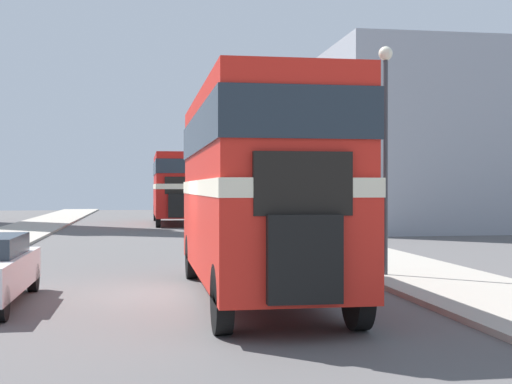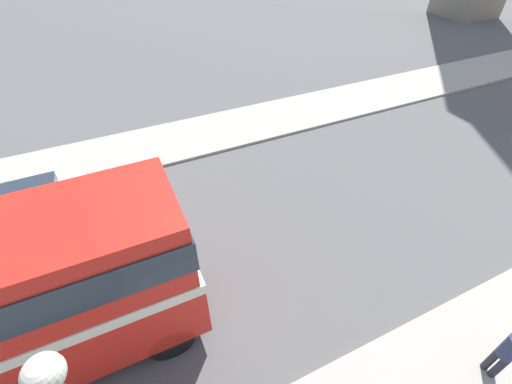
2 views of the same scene
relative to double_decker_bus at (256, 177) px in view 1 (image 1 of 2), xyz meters
name	(u,v)px [view 1 (image 1 of 2)]	position (x,y,z in m)	size (l,w,h in m)	color
ground_plane	(164,294)	(-1.91, 0.96, -2.58)	(120.00, 120.00, 0.00)	#565454
sidewalk_right	(452,284)	(4.84, 0.96, -2.52)	(3.50, 120.00, 0.12)	#A8A093
double_decker_bus	(256,177)	(0.00, 0.00, 0.00)	(2.56, 9.26, 4.32)	red
bus_distant	(174,183)	(-0.37, 31.61, 0.08)	(2.53, 10.59, 4.46)	red
pedestrian_walking	(343,221)	(4.86, 10.31, -1.44)	(0.36, 0.36, 1.80)	#282833
street_lamp	(385,125)	(3.78, 2.60, 1.38)	(0.36, 0.36, 5.86)	#38383D
shop_building_block	(469,142)	(15.96, 23.20, 2.39)	(16.80, 10.92, 9.94)	#999EA8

